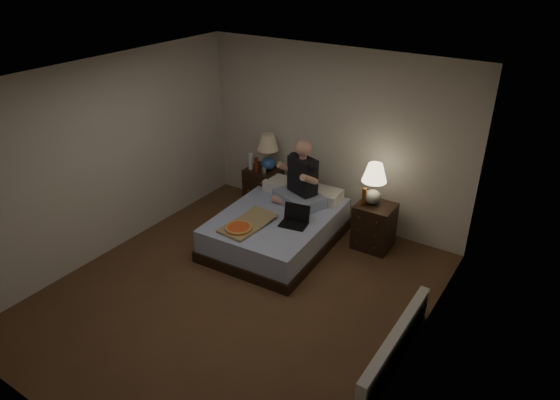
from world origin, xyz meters
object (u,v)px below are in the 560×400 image
Objects in this scene: nightstand_left at (263,188)px; water_bottle at (251,161)px; beer_bottle_left at (256,165)px; laptop at (294,217)px; nightstand_right at (374,226)px; person at (300,173)px; lamp_right at (374,184)px; beer_bottle_right at (364,196)px; bed at (277,229)px; pizza_box at (239,228)px; radiator at (395,346)px; lamp_left at (268,152)px; soda_can at (264,171)px.

water_bottle is (-0.15, -0.10, 0.44)m from nightstand_left.
laptop is at bearing -34.09° from beer_bottle_left.
nightstand_left is 2.73× the size of beer_bottle_left.
person is (-1.03, -0.23, 0.60)m from nightstand_right.
lamp_right is 0.20m from beer_bottle_right.
laptop is (0.24, -0.53, -0.35)m from person.
bed is 0.70m from pizza_box.
beer_bottle_left is at bearing -96.66° from nightstand_left.
beer_bottle_right is (-0.15, -0.06, 0.43)m from nightstand_right.
pizza_box is at bearing -66.01° from nightstand_left.
lamp_right is 0.35× the size of radiator.
nightstand_right is at bearing 48.81° from pizza_box.
nightstand_right is 0.67× the size of person.
bed is 1.28m from lamp_left.
nightstand_left is 0.60m from lamp_left.
laptop is at bearing -37.97° from soda_can.
person is at bearing -168.24° from nightstand_right.
radiator is (1.19, -1.77, -0.54)m from beer_bottle_right.
bed is 7.88× the size of beer_bottle_right.
beer_bottle_left is (-0.13, -0.02, 0.06)m from soda_can.
nightstand_right is at bearing 22.41° from beer_bottle_right.
lamp_right is at bearing 120.93° from radiator.
radiator is at bearing -31.22° from water_bottle.
beer_bottle_left is at bearing 178.03° from beer_bottle_right.
beer_bottle_left is (-0.09, -0.18, -0.16)m from lamp_left.
person is at bearing 104.01° from laptop.
radiator is (2.07, -1.59, -0.72)m from person.
bed is at bearing -147.45° from lamp_right.
nightstand_left is 0.40m from soda_can.
radiator is (2.16, -1.18, -0.03)m from bed.
nightstand_right is at bearing -0.49° from soda_can.
bed is 5.33× the size of laptop.
nightstand_left is at bearing 130.28° from laptop.
laptop reaches higher than bed.
person reaches higher than soda_can.
lamp_right is 1.99m from water_bottle.
beer_bottle_right is 1.67m from pizza_box.
nightstand_left is at bearing -157.39° from lamp_left.
pizza_box reaches higher than radiator.
bed is at bearing -44.97° from soda_can.
soda_can reaches higher than laptop.
beer_bottle_left is 0.94m from person.
nightstand_right reaches higher than bed.
laptop is at bearing -131.78° from beer_bottle_right.
nightstand_left reaches higher than radiator.
bed is 7.25× the size of water_bottle.
nightstand_right is at bearing 27.01° from bed.
laptop reaches higher than pizza_box.
water_bottle is 2.50× the size of soda_can.
beer_bottle_right reaches higher than nightstand_left.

